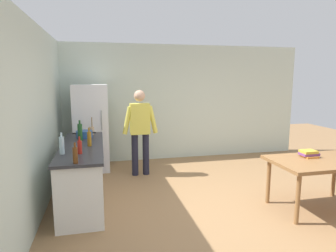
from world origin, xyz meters
TOP-DOWN VIEW (x-y plane):
  - ground_plane at (0.00, 0.00)m, footprint 14.00×14.00m
  - wall_back at (0.00, 3.00)m, footprint 6.40×0.12m
  - wall_left at (-2.60, 0.20)m, footprint 0.12×5.60m
  - kitchen_counter at (-2.00, 0.80)m, footprint 0.64×2.20m
  - refrigerator at (-1.90, 2.40)m, footprint 0.70×0.67m
  - person at (-0.95, 1.85)m, footprint 0.70×0.22m
  - dining_table at (1.40, -0.30)m, footprint 1.40×0.90m
  - cooking_pot at (-1.99, 1.40)m, footprint 0.40×0.28m
  - utensil_jar at (-1.88, 1.66)m, footprint 0.11×0.11m
  - bottle_oil_amber at (-1.88, 0.71)m, footprint 0.06×0.06m
  - bottle_wine_green at (-2.04, 1.16)m, footprint 0.08×0.08m
  - bottle_water_clear at (-2.23, 0.29)m, footprint 0.07×0.07m
  - bottle_beer_brown at (-2.02, -0.21)m, footprint 0.06×0.06m
  - bottle_sauce_red at (-1.99, 0.26)m, footprint 0.06×0.06m
  - book_stack at (1.35, -0.12)m, footprint 0.26×0.20m

SIDE VIEW (x-z plane):
  - ground_plane at x=0.00m, z-range 0.00..0.00m
  - kitchen_counter at x=-2.00m, z-range 0.00..0.90m
  - dining_table at x=1.40m, z-range 0.30..1.05m
  - book_stack at x=1.35m, z-range 0.75..0.85m
  - refrigerator at x=-1.90m, z-range 0.00..1.80m
  - cooking_pot at x=-1.99m, z-range 0.90..1.02m
  - person at x=-0.95m, z-range 0.13..1.83m
  - utensil_jar at x=-1.88m, z-range 0.82..1.14m
  - bottle_sauce_red at x=-1.99m, z-range 0.88..1.12m
  - bottle_beer_brown at x=-2.02m, z-range 0.88..1.14m
  - bottle_oil_amber at x=-1.88m, z-range 0.88..1.16m
  - bottle_water_clear at x=-2.23m, z-range 0.88..1.18m
  - bottle_wine_green at x=-2.04m, z-range 0.88..1.22m
  - wall_back at x=0.00m, z-range 0.00..2.70m
  - wall_left at x=-2.60m, z-range 0.00..2.70m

